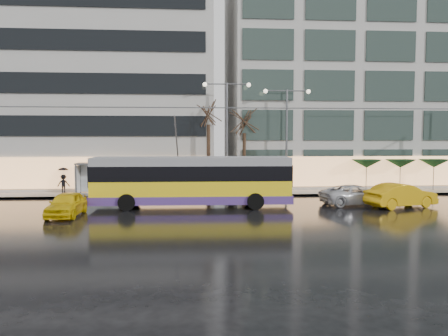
{
  "coord_description": "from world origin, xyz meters",
  "views": [
    {
      "loc": [
        -1.02,
        -25.11,
        4.71
      ],
      "look_at": [
        1.32,
        5.0,
        2.58
      ],
      "focal_mm": 35.0,
      "sensor_mm": 36.0,
      "label": 1
    }
  ],
  "objects": [
    {
      "name": "ground",
      "position": [
        0.0,
        0.0,
        0.0
      ],
      "size": [
        140.0,
        140.0,
        0.0
      ],
      "primitive_type": "plane",
      "color": "black",
      "rests_on": "ground"
    },
    {
      "name": "sidewalk",
      "position": [
        2.0,
        14.0,
        0.07
      ],
      "size": [
        80.0,
        10.0,
        0.15
      ],
      "primitive_type": "cube",
      "color": "gray",
      "rests_on": "ground"
    },
    {
      "name": "kerb",
      "position": [
        2.0,
        9.05,
        0.07
      ],
      "size": [
        80.0,
        0.1,
        0.15
      ],
      "primitive_type": "cube",
      "color": "slate",
      "rests_on": "ground"
    },
    {
      "name": "building_left",
      "position": [
        -16.0,
        19.0,
        11.15
      ],
      "size": [
        34.0,
        14.0,
        22.0
      ],
      "primitive_type": "cube",
      "color": "#ABA9A4",
      "rests_on": "sidewalk"
    },
    {
      "name": "building_right",
      "position": [
        19.0,
        19.0,
        12.65
      ],
      "size": [
        32.0,
        14.0,
        25.0
      ],
      "primitive_type": "cube",
      "color": "#ABA9A4",
      "rests_on": "sidewalk"
    },
    {
      "name": "trolleybus",
      "position": [
        -0.92,
        4.2,
        1.66
      ],
      "size": [
        13.27,
        5.29,
        6.13
      ],
      "color": "yellow",
      "rests_on": "ground"
    },
    {
      "name": "catenary",
      "position": [
        1.0,
        7.94,
        4.25
      ],
      "size": [
        42.24,
        5.12,
        7.0
      ],
      "color": "#595B60",
      "rests_on": "ground"
    },
    {
      "name": "bus_shelter",
      "position": [
        -8.38,
        10.69,
        1.96
      ],
      "size": [
        4.2,
        1.6,
        2.51
      ],
      "color": "#595B60",
      "rests_on": "sidewalk"
    },
    {
      "name": "street_lamp_near",
      "position": [
        2.0,
        10.8,
        5.99
      ],
      "size": [
        3.96,
        0.36,
        9.03
      ],
      "color": "#595B60",
      "rests_on": "sidewalk"
    },
    {
      "name": "street_lamp_far",
      "position": [
        7.0,
        10.8,
        5.71
      ],
      "size": [
        3.96,
        0.36,
        8.53
      ],
      "color": "#595B60",
      "rests_on": "sidewalk"
    },
    {
      "name": "tree_a",
      "position": [
        0.5,
        11.0,
        7.09
      ],
      "size": [
        3.2,
        3.2,
        8.4
      ],
      "color": "black",
      "rests_on": "sidewalk"
    },
    {
      "name": "tree_b",
      "position": [
        3.5,
        11.2,
        6.4
      ],
      "size": [
        3.2,
        3.2,
        7.7
      ],
      "color": "black",
      "rests_on": "sidewalk"
    },
    {
      "name": "parasol_a",
      "position": [
        14.0,
        11.0,
        2.45
      ],
      "size": [
        2.5,
        2.5,
        2.65
      ],
      "color": "#595B60",
      "rests_on": "sidewalk"
    },
    {
      "name": "parasol_b",
      "position": [
        17.0,
        11.0,
        2.45
      ],
      "size": [
        2.5,
        2.5,
        2.65
      ],
      "color": "#595B60",
      "rests_on": "sidewalk"
    },
    {
      "name": "parasol_c",
      "position": [
        20.0,
        11.0,
        2.45
      ],
      "size": [
        2.5,
        2.5,
        2.65
      ],
      "color": "#595B60",
      "rests_on": "sidewalk"
    },
    {
      "name": "taxi_a",
      "position": [
        -8.4,
        1.36,
        0.72
      ],
      "size": [
        1.79,
        4.28,
        1.45
      ],
      "primitive_type": "imported",
      "rotation": [
        0.0,
        0.0,
        -0.02
      ],
      "color": "yellow",
      "rests_on": "ground"
    },
    {
      "name": "taxi_b",
      "position": [
        13.1,
        2.97,
        0.81
      ],
      "size": [
        5.21,
        3.05,
        1.62
      ],
      "primitive_type": "imported",
      "rotation": [
        0.0,
        0.0,
        1.86
      ],
      "color": "#E2A40B",
      "rests_on": "ground"
    },
    {
      "name": "sedan_silver",
      "position": [
        10.54,
        4.3,
        0.7
      ],
      "size": [
        5.29,
        2.96,
        1.4
      ],
      "primitive_type": "imported",
      "rotation": [
        0.0,
        0.0,
        1.7
      ],
      "color": "silver",
      "rests_on": "ground"
    },
    {
      "name": "pedestrian_a",
      "position": [
        -6.57,
        10.21,
        1.59
      ],
      "size": [
        1.17,
        1.18,
        2.19
      ],
      "color": "black",
      "rests_on": "sidewalk"
    },
    {
      "name": "pedestrian_b",
      "position": [
        -6.36,
        9.85,
        1.04
      ],
      "size": [
        1.09,
        1.03,
        1.77
      ],
      "color": "black",
      "rests_on": "sidewalk"
    },
    {
      "name": "pedestrian_c",
      "position": [
        -11.44,
        11.5,
        1.27
      ],
      "size": [
        1.03,
        0.91,
        2.11
      ],
      "color": "black",
      "rests_on": "sidewalk"
    }
  ]
}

